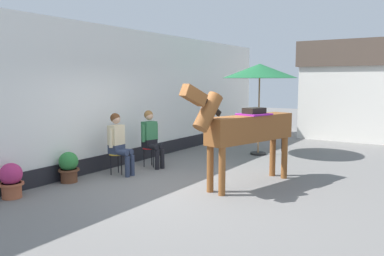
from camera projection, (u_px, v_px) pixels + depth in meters
ground_plane at (242, 162)px, 10.28m from camera, size 40.00×40.00×0.00m
pub_facade_wall at (129, 103)px, 10.23m from camera, size 0.34×14.00×3.40m
distant_cottage at (352, 89)px, 14.45m from camera, size 3.40×2.60×3.50m
seated_visitor_near at (119, 141)px, 8.83m from camera, size 0.61×0.49×1.39m
seated_visitor_far at (151, 136)px, 9.61m from camera, size 0.61×0.48×1.39m
saddled_horse_center at (246, 129)px, 7.84m from camera, size 1.06×2.93×2.06m
flower_planter_near at (11, 180)px, 7.10m from camera, size 0.43×0.43×0.64m
flower_planter_middle at (69, 166)px, 8.21m from camera, size 0.43×0.43×0.64m
cafe_parasol at (260, 72)px, 11.06m from camera, size 2.10×2.10×2.58m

